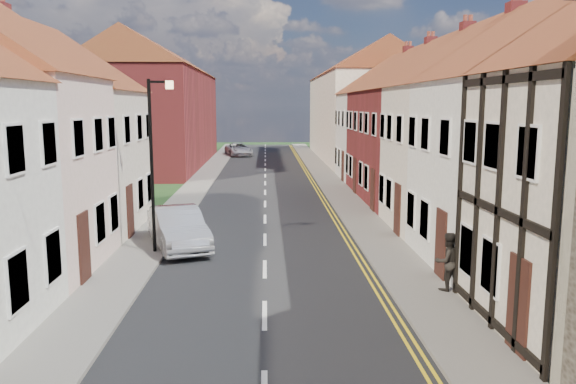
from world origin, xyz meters
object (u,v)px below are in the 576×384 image
object	(u,v)px
lamppost	(154,155)
pedestrian_right	(448,261)
car_mid	(178,228)
car_distant	(239,149)

from	to	relation	value
lamppost	pedestrian_right	xyz separation A→B (m)	(8.91, -4.55, -2.60)
lamppost	pedestrian_right	bearing A→B (deg)	-27.05
lamppost	car_mid	world-z (taller)	lamppost
lamppost	car_distant	xyz separation A→B (m)	(1.06, 38.63, -2.86)
lamppost	pedestrian_right	size ratio (longest dim) A/B	3.66
car_distant	lamppost	bearing A→B (deg)	-105.49
car_distant	pedestrian_right	distance (m)	43.89
pedestrian_right	car_distant	bearing A→B (deg)	-93.19
lamppost	car_mid	bearing A→B (deg)	54.23
car_distant	pedestrian_right	xyz separation A→B (m)	(7.85, -43.18, 0.26)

